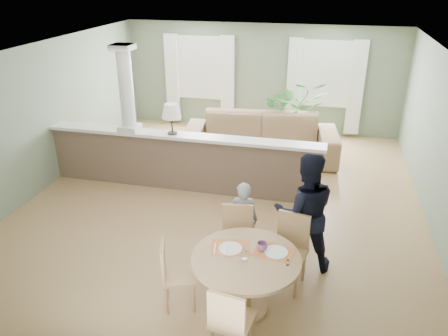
% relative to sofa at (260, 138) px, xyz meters
% --- Properties ---
extents(ground, '(8.00, 8.00, 0.00)m').
position_rel_sofa_xyz_m(ground, '(-0.33, -1.98, -0.49)').
color(ground, tan).
rests_on(ground, ground).
extents(room_shell, '(7.02, 8.02, 2.71)m').
position_rel_sofa_xyz_m(room_shell, '(-0.36, -1.35, 1.32)').
color(room_shell, gray).
rests_on(room_shell, ground).
extents(pony_wall, '(5.32, 0.38, 2.70)m').
position_rel_sofa_xyz_m(pony_wall, '(-1.32, -1.78, 0.22)').
color(pony_wall, brown).
rests_on(pony_wall, ground).
extents(sofa, '(3.48, 1.70, 0.98)m').
position_rel_sofa_xyz_m(sofa, '(0.00, 0.00, 0.00)').
color(sofa, '#8E694D').
rests_on(sofa, ground).
extents(houseplant, '(1.80, 1.67, 1.63)m').
position_rel_sofa_xyz_m(houseplant, '(0.62, 1.05, 0.33)').
color(houseplant, '#30692A').
rests_on(houseplant, ground).
extents(dining_table, '(1.31, 1.31, 0.89)m').
position_rel_sofa_xyz_m(dining_table, '(0.59, -4.77, 0.14)').
color(dining_table, tan).
rests_on(dining_table, ground).
extents(chair_far_boy, '(0.50, 0.50, 0.98)m').
position_rel_sofa_xyz_m(chair_far_boy, '(0.32, -4.01, 0.05)').
color(chair_far_boy, tan).
rests_on(chair_far_boy, ground).
extents(chair_far_man, '(0.54, 0.54, 1.01)m').
position_rel_sofa_xyz_m(chair_far_man, '(1.05, -4.11, 0.07)').
color(chair_far_man, tan).
rests_on(chair_far_man, ground).
extents(chair_near, '(0.49, 0.49, 0.95)m').
position_rel_sofa_xyz_m(chair_near, '(0.57, -5.54, 0.04)').
color(chair_near, tan).
rests_on(chair_near, ground).
extents(chair_side, '(0.52, 0.52, 0.90)m').
position_rel_sofa_xyz_m(chair_side, '(-0.30, -4.89, 0.01)').
color(chair_side, tan).
rests_on(chair_side, ground).
extents(child_person, '(0.47, 0.34, 1.21)m').
position_rel_sofa_xyz_m(child_person, '(0.33, -3.66, 0.11)').
color(child_person, gray).
rests_on(child_person, ground).
extents(man_person, '(0.97, 0.83, 1.74)m').
position_rel_sofa_xyz_m(man_person, '(1.19, -3.70, 0.38)').
color(man_person, black).
rests_on(man_person, ground).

